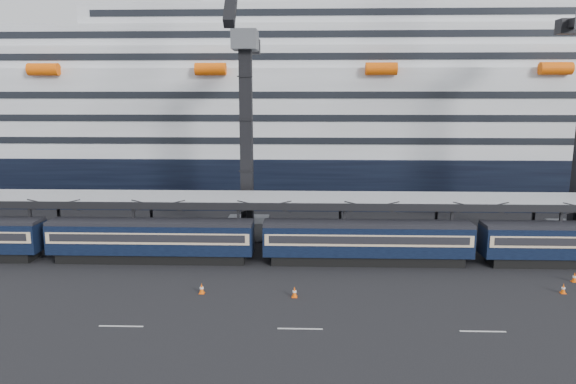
% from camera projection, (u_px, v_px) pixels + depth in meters
% --- Properties ---
extents(ground, '(260.00, 260.00, 0.00)m').
position_uv_depth(ground, '(492.00, 307.00, 37.46)').
color(ground, black).
rests_on(ground, ground).
extents(train, '(133.05, 3.00, 4.05)m').
position_uv_depth(train, '(403.00, 241.00, 47.05)').
color(train, black).
rests_on(train, ground).
extents(canopy, '(130.00, 6.25, 5.53)m').
position_uv_depth(canopy, '(445.00, 200.00, 50.29)').
color(canopy, '#97999F').
rests_on(canopy, ground).
extents(cruise_ship, '(214.09, 28.84, 34.00)m').
position_uv_depth(cruise_ship, '(386.00, 116.00, 80.50)').
color(cruise_ship, black).
rests_on(cruise_ship, ground).
extents(crane_dark_near, '(4.50, 17.75, 35.08)m').
position_uv_depth(crane_dark_near, '(246.00, 128.00, 54.25)').
color(crane_dark_near, '#47494E').
rests_on(crane_dark_near, ground).
extents(traffic_cone_b, '(0.42, 0.42, 0.85)m').
position_uv_depth(traffic_cone_b, '(202.00, 288.00, 40.11)').
color(traffic_cone_b, '#FF5C08').
rests_on(traffic_cone_b, ground).
extents(traffic_cone_c, '(0.43, 0.43, 0.87)m').
position_uv_depth(traffic_cone_c, '(294.00, 292.00, 39.34)').
color(traffic_cone_c, '#FF5C08').
rests_on(traffic_cone_c, ground).
extents(traffic_cone_d, '(0.42, 0.42, 0.83)m').
position_uv_depth(traffic_cone_d, '(574.00, 277.00, 42.63)').
color(traffic_cone_d, '#FF5C08').
rests_on(traffic_cone_d, ground).
extents(traffic_cone_e, '(0.40, 0.40, 0.80)m').
position_uv_depth(traffic_cone_e, '(563.00, 288.00, 40.13)').
color(traffic_cone_e, '#FF5C08').
rests_on(traffic_cone_e, ground).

